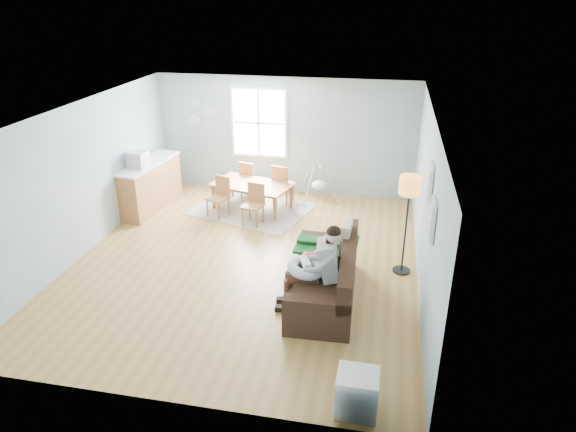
% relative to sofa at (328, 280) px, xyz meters
% --- Properties ---
extents(room, '(8.40, 9.40, 3.90)m').
position_rel_sofa_xyz_m(room, '(-1.57, 0.91, 2.10)').
color(room, '#9D6C37').
extents(window, '(1.32, 0.08, 1.62)m').
position_rel_sofa_xyz_m(window, '(-2.17, 4.37, 1.33)').
color(window, white).
rests_on(window, room).
extents(pictures, '(0.05, 1.34, 0.74)m').
position_rel_sofa_xyz_m(pictures, '(1.39, -0.14, 1.53)').
color(pictures, white).
rests_on(pictures, room).
extents(wall_plates, '(0.67, 0.02, 0.66)m').
position_rel_sofa_xyz_m(wall_plates, '(-3.58, 4.38, 1.51)').
color(wall_plates, '#9FB4BF').
rests_on(wall_plates, room).
extents(sofa, '(1.03, 2.25, 0.90)m').
position_rel_sofa_xyz_m(sofa, '(0.00, 0.00, 0.00)').
color(sofa, black).
rests_on(sofa, room).
extents(green_throw, '(1.03, 0.86, 0.04)m').
position_rel_sofa_xyz_m(green_throw, '(-0.11, 0.73, 0.25)').
color(green_throw, '#124F21').
rests_on(green_throw, sofa).
extents(beige_pillow, '(0.17, 0.54, 0.53)m').
position_rel_sofa_xyz_m(beige_pillow, '(0.21, 0.59, 0.50)').
color(beige_pillow, '#B9B08E').
rests_on(beige_pillow, sofa).
extents(father, '(1.00, 0.50, 1.41)m').
position_rel_sofa_xyz_m(father, '(-0.13, -0.32, 0.44)').
color(father, gray).
rests_on(father, sofa).
extents(nursing_pillow, '(0.59, 0.57, 0.23)m').
position_rel_sofa_xyz_m(nursing_pillow, '(-0.30, -0.33, 0.38)').
color(nursing_pillow, silver).
rests_on(nursing_pillow, father).
extents(infant, '(0.23, 0.39, 0.14)m').
position_rel_sofa_xyz_m(infant, '(-0.31, -0.29, 0.46)').
color(infant, silver).
rests_on(infant, nursing_pillow).
extents(toddler, '(0.61, 0.32, 0.93)m').
position_rel_sofa_xyz_m(toddler, '(-0.09, 0.20, 0.45)').
color(toddler, silver).
rests_on(toddler, sofa).
extents(floor_lamp, '(0.35, 0.35, 1.74)m').
position_rel_sofa_xyz_m(floor_lamp, '(1.16, 1.07, 1.13)').
color(floor_lamp, black).
rests_on(floor_lamp, room).
extents(storage_cube, '(0.48, 0.42, 0.53)m').
position_rel_sofa_xyz_m(storage_cube, '(0.62, -2.29, -0.05)').
color(storage_cube, silver).
rests_on(storage_cube, room).
extents(rug, '(2.80, 2.41, 0.01)m').
position_rel_sofa_xyz_m(rug, '(-2.07, 3.18, -0.31)').
color(rug, '#A09A92').
rests_on(rug, room).
extents(dining_table, '(1.87, 1.35, 0.59)m').
position_rel_sofa_xyz_m(dining_table, '(-2.07, 3.18, -0.02)').
color(dining_table, brown).
rests_on(dining_table, rug).
extents(chair_sw, '(0.52, 0.52, 0.88)m').
position_rel_sofa_xyz_m(chair_sw, '(-2.64, 2.73, 0.18)').
color(chair_sw, brown).
rests_on(chair_sw, rug).
extents(chair_se, '(0.46, 0.46, 0.86)m').
position_rel_sofa_xyz_m(chair_se, '(-1.83, 2.49, 0.17)').
color(chair_se, brown).
rests_on(chair_se, rug).
extents(chair_nw, '(0.49, 0.49, 0.87)m').
position_rel_sofa_xyz_m(chair_nw, '(-2.32, 3.87, 0.17)').
color(chair_nw, brown).
rests_on(chair_nw, rug).
extents(chair_ne, '(0.51, 0.51, 0.92)m').
position_rel_sofa_xyz_m(chair_ne, '(-1.49, 3.62, 0.21)').
color(chair_ne, brown).
rests_on(chair_ne, rug).
extents(counter, '(0.74, 1.93, 1.06)m').
position_rel_sofa_xyz_m(counter, '(-4.27, 2.85, 0.22)').
color(counter, brown).
rests_on(counter, room).
extents(monitor, '(0.41, 0.39, 0.35)m').
position_rel_sofa_xyz_m(monitor, '(-4.30, 2.49, 0.91)').
color(monitor, '#ABABB0').
rests_on(monitor, counter).
extents(baby_swing, '(1.02, 1.03, 0.85)m').
position_rel_sofa_xyz_m(baby_swing, '(-0.70, 4.01, 0.07)').
color(baby_swing, '#ABABB0').
rests_on(baby_swing, room).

